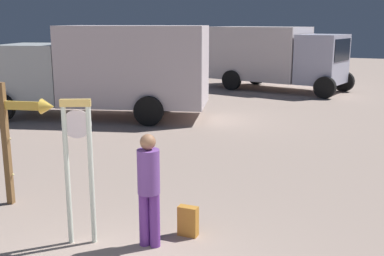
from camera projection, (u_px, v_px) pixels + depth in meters
standing_clock at (78, 157)px, 6.41m from camera, size 0.40×0.25×2.06m
arrow_sign at (23, 127)px, 7.75m from camera, size 0.98×0.37×2.10m
person_near_clock at (149, 185)px, 6.39m from camera, size 0.31×0.31×1.60m
backpack at (188, 221)px, 6.85m from camera, size 0.29×0.18×0.45m
box_truck_near at (111, 68)px, 15.20m from camera, size 7.19×4.21×2.95m
box_truck_far at (274, 55)px, 21.48m from camera, size 6.70×3.87×2.85m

